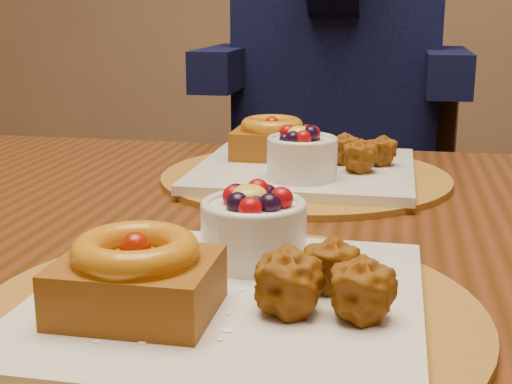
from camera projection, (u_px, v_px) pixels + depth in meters
dining_table at (277, 299)px, 0.75m from camera, size 1.60×0.90×0.76m
place_setting_near at (226, 286)px, 0.52m from camera, size 0.38×0.38×0.08m
place_setting_far at (303, 163)px, 0.93m from camera, size 0.38×0.38×0.08m
chair_far at (355, 226)px, 1.70m from camera, size 0.49×0.49×0.84m
diner at (339, 3)px, 1.61m from camera, size 0.56×0.53×0.92m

